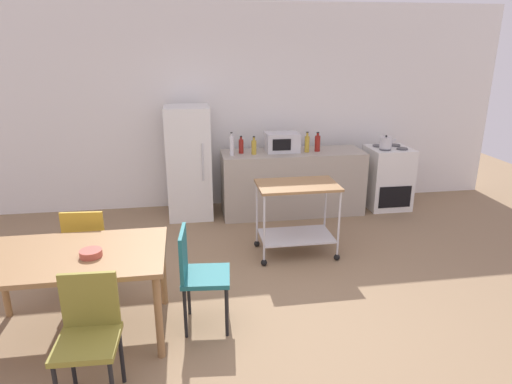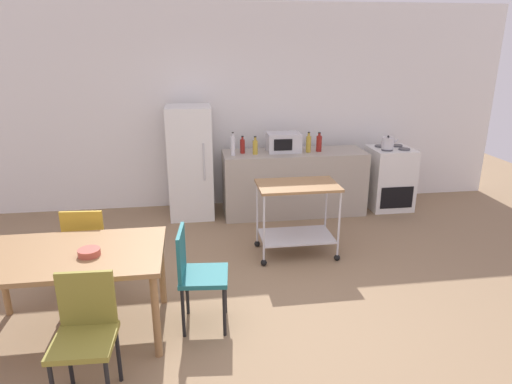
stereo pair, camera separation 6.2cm
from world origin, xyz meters
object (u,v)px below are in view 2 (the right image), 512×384
bottle_sesame_oil (255,147)px  kettle (388,143)px  microwave (283,142)px  bottle_vinegar (242,146)px  chair_olive (85,330)px  chair_mustard (89,243)px  chair_teal (196,271)px  refrigerator (190,162)px  bottle_soy_sauce (319,143)px  dining_table (69,262)px  stove_oven (389,178)px  bottle_olive_oil (308,144)px  kitchen_cart (297,207)px  fruit_bowl (89,252)px  bottle_soda (233,146)px

bottle_sesame_oil → kettle: bearing=-0.6°
kettle → microwave: bearing=174.7°
bottle_vinegar → kettle: size_ratio=1.00×
chair_olive → chair_mustard: 1.44m
bottle_sesame_oil → kettle: (1.90, -0.02, -0.00)m
bottle_sesame_oil → chair_teal: bearing=-108.9°
refrigerator → microwave: (1.30, -0.04, 0.25)m
microwave → bottle_soy_sauce: (0.49, -0.08, -0.01)m
dining_table → chair_teal: 1.02m
stove_oven → bottle_olive_oil: size_ratio=3.24×
bottle_sesame_oil → microwave: bearing=16.1°
kitchen_cart → kettle: kettle is taller
chair_olive → bottle_sesame_oil: size_ratio=3.58×
stove_oven → fruit_bowl: stove_oven is taller
bottle_vinegar → kettle: (2.06, -0.11, -0.00)m
bottle_olive_oil → fruit_bowl: (-2.44, -2.60, -0.24)m
chair_olive → bottle_olive_oil: bottle_olive_oil is taller
dining_table → bottle_vinegar: bottle_vinegar is taller
dining_table → kitchen_cart: size_ratio=1.65×
chair_olive → bottle_sesame_oil: bearing=65.9°
chair_mustard → microwave: size_ratio=1.93×
chair_mustard → bottle_soda: 2.44m
chair_teal → chair_olive: bearing=139.4°
dining_table → chair_mustard: size_ratio=1.69×
bottle_sesame_oil → fruit_bowl: bearing=-123.2°
fruit_bowl → chair_olive: bearing=-83.4°
bottle_soy_sauce → kettle: bottle_soy_sauce is taller
bottle_olive_oil → fruit_bowl: size_ratio=1.64×
kitchen_cart → fruit_bowl: 2.39m
kitchen_cart → microwave: 1.47m
bottle_olive_oil → fruit_bowl: 3.57m
refrigerator → kitchen_cart: 1.87m
chair_olive → kitchen_cart: size_ratio=0.98×
chair_mustard → kitchen_cart: 2.24m
kitchen_cart → kettle: bearing=38.2°
kettle → stove_oven: bearing=39.7°
stove_oven → bottle_sesame_oil: bottle_sesame_oil is taller
refrigerator → bottle_olive_oil: bearing=-5.0°
stove_oven → kitchen_cart: size_ratio=1.01×
stove_oven → bottle_soy_sauce: 1.24m
bottle_soy_sauce → chair_teal: bearing=-124.6°
chair_mustard → bottle_vinegar: 2.61m
chair_teal → bottle_soy_sauce: bearing=-29.1°
microwave → bottle_olive_oil: bearing=-17.1°
refrigerator → kettle: size_ratio=6.47×
dining_table → fruit_bowl: (0.18, -0.07, 0.11)m
chair_teal → bottle_vinegar: bottle_vinegar is taller
chair_olive → kettle: size_ratio=3.71×
chair_mustard → kettle: (3.77, 1.80, 0.48)m
bottle_sesame_oil → dining_table: bearing=-126.7°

